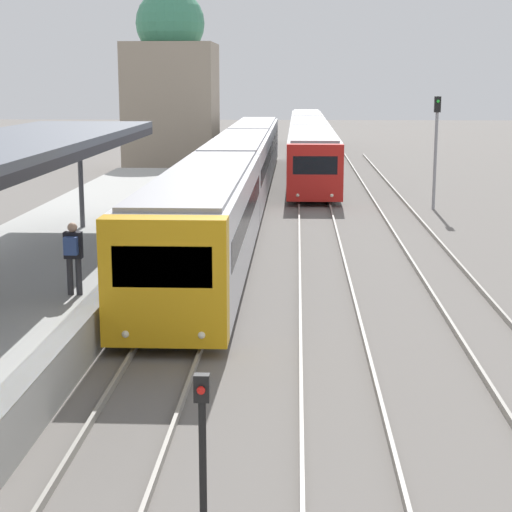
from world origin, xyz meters
TOP-DOWN VIEW (x-y plane):
  - person_on_platform at (-2.25, 11.60)m, footprint 0.40×0.40m
  - train_near at (0.00, 33.19)m, footprint 2.69×46.19m
  - train_far at (3.60, 54.09)m, footprint 2.64×43.68m
  - signal_post_near at (1.58, 3.22)m, footprint 0.20×0.21m
  - signal_mast_far at (9.00, 31.99)m, footprint 0.28×0.29m
  - distant_domed_building at (-5.24, 47.93)m, footprint 5.61×5.61m

SIDE VIEW (x-z plane):
  - signal_post_near at x=1.58m, z-range 0.24..2.39m
  - train_far at x=3.60m, z-range 0.17..3.19m
  - train_near at x=0.00m, z-range 0.17..3.29m
  - person_on_platform at x=-2.25m, z-range 1.16..2.82m
  - signal_mast_far at x=9.00m, z-range 0.65..5.72m
  - distant_domed_building at x=-5.24m, z-range -0.42..10.98m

